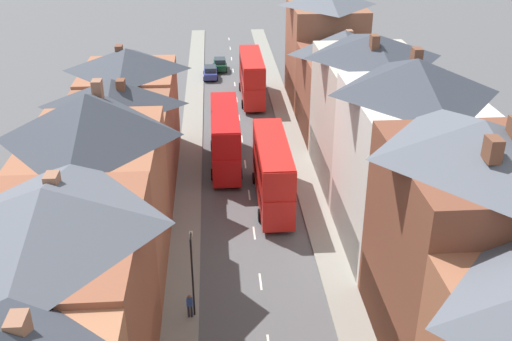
{
  "coord_description": "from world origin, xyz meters",
  "views": [
    {
      "loc": [
        -2.61,
        -14.01,
        23.92
      ],
      "look_at": [
        0.63,
        30.8,
        1.87
      ],
      "focal_mm": 42.0,
      "sensor_mm": 36.0,
      "label": 1
    }
  ],
  "objects_px": {
    "car_parked_left_a": "(210,72)",
    "pedestrian_mid_right": "(190,305)",
    "double_decker_bus_mid_street": "(272,171)",
    "car_near_blue": "(222,105)",
    "car_near_silver": "(220,64)",
    "double_decker_bus_lead": "(225,136)",
    "street_lamp": "(192,271)",
    "double_decker_bus_far_approaching": "(252,77)"
  },
  "relations": [
    {
      "from": "double_decker_bus_lead",
      "to": "pedestrian_mid_right",
      "type": "distance_m",
      "value": 21.65
    },
    {
      "from": "car_near_blue",
      "to": "car_near_silver",
      "type": "relative_size",
      "value": 0.97
    },
    {
      "from": "car_near_blue",
      "to": "street_lamp",
      "type": "relative_size",
      "value": 0.69
    },
    {
      "from": "double_decker_bus_far_approaching",
      "to": "car_near_blue",
      "type": "bearing_deg",
      "value": -131.01
    },
    {
      "from": "double_decker_bus_lead",
      "to": "car_near_silver",
      "type": "height_order",
      "value": "double_decker_bus_lead"
    },
    {
      "from": "car_near_silver",
      "to": "car_parked_left_a",
      "type": "distance_m",
      "value": 3.79
    },
    {
      "from": "car_parked_left_a",
      "to": "double_decker_bus_far_approaching",
      "type": "bearing_deg",
      "value": -60.8
    },
    {
      "from": "car_near_blue",
      "to": "pedestrian_mid_right",
      "type": "distance_m",
      "value": 35.34
    },
    {
      "from": "street_lamp",
      "to": "car_parked_left_a",
      "type": "bearing_deg",
      "value": 88.62
    },
    {
      "from": "double_decker_bus_lead",
      "to": "double_decker_bus_far_approaching",
      "type": "distance_m",
      "value": 18.31
    },
    {
      "from": "car_parked_left_a",
      "to": "pedestrian_mid_right",
      "type": "xyz_separation_m",
      "value": [
        -1.4,
        -48.12,
        0.2
      ]
    },
    {
      "from": "double_decker_bus_far_approaching",
      "to": "car_near_silver",
      "type": "xyz_separation_m",
      "value": [
        -3.59,
        12.31,
        -1.96
      ]
    },
    {
      "from": "double_decker_bus_mid_street",
      "to": "car_near_blue",
      "type": "distance_m",
      "value": 21.52
    },
    {
      "from": "double_decker_bus_lead",
      "to": "car_near_blue",
      "type": "relative_size",
      "value": 2.83
    },
    {
      "from": "double_decker_bus_mid_street",
      "to": "street_lamp",
      "type": "bearing_deg",
      "value": -113.66
    },
    {
      "from": "car_near_silver",
      "to": "pedestrian_mid_right",
      "type": "height_order",
      "value": "pedestrian_mid_right"
    },
    {
      "from": "pedestrian_mid_right",
      "to": "double_decker_bus_mid_street",
      "type": "bearing_deg",
      "value": 65.97
    },
    {
      "from": "street_lamp",
      "to": "car_near_silver",
      "type": "bearing_deg",
      "value": 87.27
    },
    {
      "from": "double_decker_bus_mid_street",
      "to": "double_decker_bus_far_approaching",
      "type": "bearing_deg",
      "value": 90.0
    },
    {
      "from": "car_parked_left_a",
      "to": "street_lamp",
      "type": "height_order",
      "value": "street_lamp"
    },
    {
      "from": "double_decker_bus_lead",
      "to": "double_decker_bus_mid_street",
      "type": "bearing_deg",
      "value": -63.74
    },
    {
      "from": "double_decker_bus_far_approaching",
      "to": "double_decker_bus_lead",
      "type": "bearing_deg",
      "value": -101.34
    },
    {
      "from": "pedestrian_mid_right",
      "to": "street_lamp",
      "type": "bearing_deg",
      "value": 52.34
    },
    {
      "from": "double_decker_bus_mid_street",
      "to": "double_decker_bus_far_approaching",
      "type": "relative_size",
      "value": 1.0
    },
    {
      "from": "car_near_silver",
      "to": "street_lamp",
      "type": "distance_m",
      "value": 51.46
    },
    {
      "from": "car_near_blue",
      "to": "car_near_silver",
      "type": "xyz_separation_m",
      "value": [
        0.0,
        16.44,
        0.01
      ]
    },
    {
      "from": "double_decker_bus_lead",
      "to": "pedestrian_mid_right",
      "type": "bearing_deg",
      "value": -97.17
    },
    {
      "from": "car_parked_left_a",
      "to": "pedestrian_mid_right",
      "type": "height_order",
      "value": "pedestrian_mid_right"
    },
    {
      "from": "pedestrian_mid_right",
      "to": "street_lamp",
      "type": "distance_m",
      "value": 2.25
    },
    {
      "from": "car_parked_left_a",
      "to": "double_decker_bus_mid_street",
      "type": "bearing_deg",
      "value": -81.81
    },
    {
      "from": "double_decker_bus_mid_street",
      "to": "pedestrian_mid_right",
      "type": "height_order",
      "value": "double_decker_bus_mid_street"
    },
    {
      "from": "double_decker_bus_far_approaching",
      "to": "pedestrian_mid_right",
      "type": "distance_m",
      "value": 39.9
    },
    {
      "from": "car_parked_left_a",
      "to": "pedestrian_mid_right",
      "type": "bearing_deg",
      "value": -91.67
    },
    {
      "from": "car_parked_left_a",
      "to": "street_lamp",
      "type": "distance_m",
      "value": 47.86
    },
    {
      "from": "double_decker_bus_far_approaching",
      "to": "car_parked_left_a",
      "type": "height_order",
      "value": "double_decker_bus_far_approaching"
    },
    {
      "from": "double_decker_bus_lead",
      "to": "pedestrian_mid_right",
      "type": "height_order",
      "value": "double_decker_bus_lead"
    },
    {
      "from": "double_decker_bus_lead",
      "to": "street_lamp",
      "type": "height_order",
      "value": "street_lamp"
    },
    {
      "from": "street_lamp",
      "to": "double_decker_bus_lead",
      "type": "bearing_deg",
      "value": 83.4
    },
    {
      "from": "double_decker_bus_far_approaching",
      "to": "street_lamp",
      "type": "relative_size",
      "value": 1.96
    },
    {
      "from": "double_decker_bus_mid_street",
      "to": "pedestrian_mid_right",
      "type": "relative_size",
      "value": 6.71
    },
    {
      "from": "double_decker_bus_far_approaching",
      "to": "street_lamp",
      "type": "xyz_separation_m",
      "value": [
        -6.04,
        -39.04,
        0.43
      ]
    },
    {
      "from": "double_decker_bus_mid_street",
      "to": "double_decker_bus_far_approaching",
      "type": "distance_m",
      "value": 25.25
    }
  ]
}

